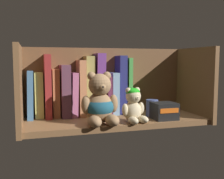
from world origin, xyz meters
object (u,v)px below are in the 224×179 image
object	(u,v)px
book_8	(98,84)
book_9	(106,95)
book_12	(126,85)
small_product_box	(164,111)
book_4	(64,90)
book_7	(89,85)
teddy_bear_smaller	(134,106)
book_2	(47,86)
book_11	(120,84)
book_5	(73,94)
book_10	(112,93)
book_6	(80,88)
book_3	(55,93)
pillar_candle	(152,108)
book_1	(39,95)
teddy_bear_larger	(100,104)
book_0	(30,94)

from	to	relation	value
book_8	book_9	world-z (taller)	book_8
book_12	small_product_box	size ratio (longest dim) A/B	2.68
book_4	book_7	bearing A→B (deg)	0.00
book_7	teddy_bear_smaller	bearing A→B (deg)	-57.12
book_2	book_11	distance (cm)	28.88
book_9	book_11	xyz separation A→B (cm)	(6.04, 0.00, 4.00)
book_5	teddy_bear_smaller	bearing A→B (deg)	-45.30
book_5	book_10	xyz separation A→B (cm)	(15.86, 0.00, -0.10)
teddy_bear_smaller	book_11	bearing A→B (deg)	86.70
book_11	teddy_bear_smaller	world-z (taller)	book_11
book_6	book_5	bearing A→B (deg)	180.00
book_11	teddy_bear_smaller	xyz separation A→B (cm)	(-1.06, -18.33, -5.90)
book_9	book_11	world-z (taller)	book_11
book_5	small_product_box	xyz separation A→B (cm)	(30.60, -17.03, -5.34)
book_2	book_3	world-z (taller)	book_2
book_11	book_7	bearing A→B (deg)	-180.00
book_10	teddy_bear_smaller	bearing A→B (deg)	-82.89
book_3	book_6	size ratio (longest dim) A/B	0.84
book_6	book_7	bearing A→B (deg)	-0.00
book_7	book_11	world-z (taller)	book_11
book_7	book_9	size ratio (longest dim) A/B	1.51
book_11	teddy_bear_smaller	distance (cm)	19.29
book_2	book_3	bearing A→B (deg)	-0.00
book_8	book_10	distance (cm)	6.83
book_11	pillar_candle	xyz separation A→B (cm)	(9.45, -10.85, -8.41)
book_7	book_12	bearing A→B (deg)	0.00
book_10	book_11	xyz separation A→B (cm)	(3.34, 0.00, 3.34)
book_1	book_11	size ratio (longest dim) A/B	0.73
book_2	book_10	world-z (taller)	book_2
pillar_candle	teddy_bear_smaller	bearing A→B (deg)	-144.55
book_12	teddy_bear_smaller	xyz separation A→B (cm)	(-3.87, -18.33, -5.46)
book_5	teddy_bear_larger	distance (cm)	18.66
book_6	small_product_box	xyz separation A→B (cm)	(27.76, -17.03, -7.67)
book_4	teddy_bear_smaller	distance (cm)	28.50
book_9	book_10	bearing A→B (deg)	0.00
book_0	book_7	xyz separation A→B (cm)	(22.22, 0.00, 2.71)
book_12	teddy_bear_larger	distance (cm)	23.78
book_0	pillar_candle	world-z (taller)	book_0
book_9	book_7	bearing A→B (deg)	180.00
book_0	book_10	bearing A→B (deg)	0.00
book_0	book_3	bearing A→B (deg)	0.00
book_10	book_11	world-z (taller)	book_11
book_4	pillar_candle	xyz separation A→B (cm)	(31.94, -10.85, -6.61)
book_10	teddy_bear_larger	world-z (taller)	teddy_bear_larger
book_3	small_product_box	size ratio (longest dim) A/B	2.17
book_1	small_product_box	size ratio (longest dim) A/B	2.03
book_1	teddy_bear_larger	world-z (taller)	teddy_bear_larger
book_1	book_12	xyz separation A→B (cm)	(34.87, 0.00, 2.73)
teddy_bear_smaller	book_8	bearing A→B (deg)	113.55
teddy_bear_smaller	pillar_candle	xyz separation A→B (cm)	(10.51, 7.48, -2.51)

